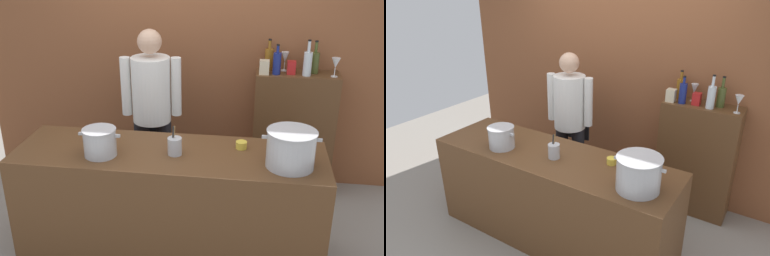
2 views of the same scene
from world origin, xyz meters
TOP-DOWN VIEW (x-y plane):
  - ground_plane at (0.00, 0.00)m, footprint 8.00×8.00m
  - brick_back_panel at (0.00, 1.40)m, footprint 4.40×0.10m
  - prep_counter at (0.00, 0.00)m, footprint 2.31×0.70m
  - bar_cabinet at (0.98, 1.19)m, footprint 0.76×0.32m
  - chef at (-0.30, 0.74)m, footprint 0.53×0.38m
  - stockpot_large at (0.87, -0.10)m, footprint 0.40×0.34m
  - stockpot_small at (-0.48, -0.12)m, footprint 0.31×0.25m
  - utensil_crock at (0.05, -0.03)m, footprint 0.10×0.10m
  - butter_jar at (0.52, 0.14)m, footprint 0.08×0.08m
  - wine_bottle_clear at (1.05, 1.12)m, footprint 0.08×0.08m
  - wine_bottle_olive at (1.13, 1.21)m, footprint 0.08×0.08m
  - wine_bottle_cobalt at (0.78, 1.13)m, footprint 0.07×0.07m
  - wine_bottle_amber at (0.71, 1.27)m, footprint 0.08×0.08m
  - wine_glass_wide at (1.30, 1.12)m, footprint 0.08×0.08m
  - wine_glass_tall at (0.86, 1.25)m, footprint 0.07×0.07m
  - spice_tin_cream at (0.67, 1.12)m, footprint 0.09×0.09m
  - spice_tin_red at (0.92, 1.15)m, footprint 0.08×0.08m

SIDE VIEW (x-z plane):
  - ground_plane at x=0.00m, z-range 0.00..0.00m
  - prep_counter at x=0.00m, z-range 0.00..0.90m
  - bar_cabinet at x=0.98m, z-range 0.00..1.21m
  - butter_jar at x=0.52m, z-range 0.90..0.95m
  - chef at x=-0.30m, z-range 0.13..1.79m
  - utensil_crock at x=0.05m, z-range 0.86..1.08m
  - stockpot_small at x=-0.48m, z-range 0.90..1.10m
  - stockpot_large at x=0.87m, z-range 0.90..1.17m
  - spice_tin_red at x=0.92m, z-range 1.21..1.33m
  - spice_tin_cream at x=0.67m, z-range 1.21..1.33m
  - wine_bottle_olive at x=1.13m, z-range 1.16..1.46m
  - wine_bottle_cobalt at x=0.78m, z-range 1.17..1.45m
  - wine_bottle_amber at x=0.71m, z-range 1.17..1.46m
  - wine_bottle_clear at x=1.05m, z-range 1.16..1.49m
  - wine_glass_wide at x=1.30m, z-range 1.24..1.41m
  - wine_glass_tall at x=0.86m, z-range 1.24..1.42m
  - brick_back_panel at x=0.00m, z-range 0.00..3.00m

